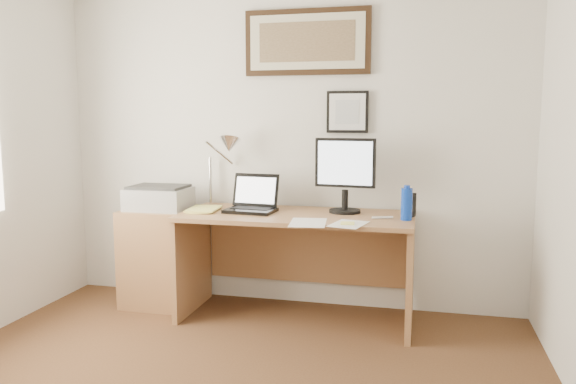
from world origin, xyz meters
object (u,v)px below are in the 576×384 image
(book, at_px, (190,209))
(printer, at_px, (159,198))
(laptop, at_px, (252,203))
(water_bottle, at_px, (407,204))
(desk, at_px, (299,245))
(lcd_monitor, at_px, (345,171))
(side_cabinet, at_px, (159,258))

(book, bearing_deg, printer, 159.64)
(book, bearing_deg, laptop, 10.63)
(water_bottle, relative_size, book, 0.74)
(desk, relative_size, lcd_monitor, 3.08)
(lcd_monitor, relative_size, printer, 1.18)
(side_cabinet, bearing_deg, book, -16.63)
(side_cabinet, xyz_separation_m, water_bottle, (1.82, -0.10, 0.49))
(side_cabinet, height_order, desk, desk)
(lcd_monitor, bearing_deg, water_bottle, -23.15)
(laptop, xyz_separation_m, lcd_monitor, (0.65, 0.08, 0.23))
(desk, height_order, laptop, laptop)
(laptop, relative_size, printer, 0.82)
(water_bottle, xyz_separation_m, laptop, (-1.07, 0.10, -0.05))
(side_cabinet, bearing_deg, desk, 1.89)
(side_cabinet, height_order, laptop, laptop)
(desk, distance_m, laptop, 0.44)
(water_bottle, bearing_deg, printer, 176.08)
(book, height_order, lcd_monitor, lcd_monitor)
(book, distance_m, laptop, 0.45)
(book, distance_m, lcd_monitor, 1.14)
(water_bottle, height_order, printer, water_bottle)
(side_cabinet, distance_m, lcd_monitor, 1.55)
(book, xyz_separation_m, desk, (0.77, 0.12, -0.25))
(side_cabinet, distance_m, desk, 1.08)
(side_cabinet, xyz_separation_m, book, (0.30, -0.09, 0.40))
(book, xyz_separation_m, laptop, (0.44, 0.08, 0.05))
(desk, bearing_deg, laptop, -172.87)
(water_bottle, distance_m, laptop, 1.08)
(lcd_monitor, height_order, printer, lcd_monitor)
(lcd_monitor, bearing_deg, side_cabinet, -176.78)
(desk, height_order, lcd_monitor, lcd_monitor)
(desk, bearing_deg, book, -170.86)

